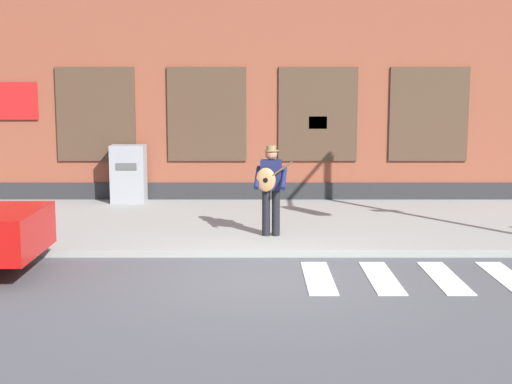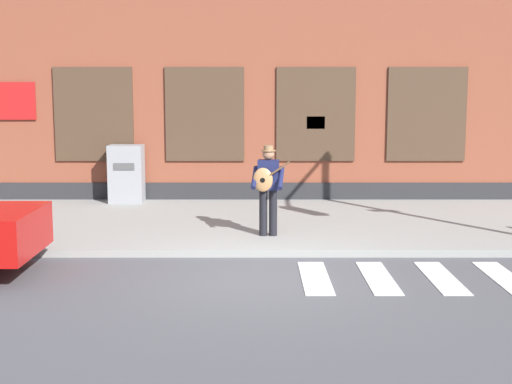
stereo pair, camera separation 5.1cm
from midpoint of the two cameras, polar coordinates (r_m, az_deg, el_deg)
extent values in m
plane|color=#4C4C51|center=(10.84, 0.43, -6.93)|extent=(160.00, 160.00, 0.00)
cube|color=gray|center=(14.82, 0.24, -2.50)|extent=(28.00, 5.54, 0.14)
cube|color=brown|center=(19.35, 0.12, 11.02)|extent=(28.00, 4.00, 7.53)
cube|color=#28282B|center=(17.50, 0.16, -0.14)|extent=(28.00, 0.04, 0.55)
cube|color=#473323|center=(17.74, -13.03, 6.07)|extent=(1.91, 0.06, 2.26)
cube|color=black|center=(17.74, -13.04, 6.07)|extent=(1.79, 0.03, 2.14)
cube|color=#473323|center=(17.35, -4.30, 6.22)|extent=(1.91, 0.06, 2.26)
cube|color=black|center=(17.34, -4.30, 6.22)|extent=(1.79, 0.03, 2.14)
cube|color=#473323|center=(17.37, 4.63, 6.22)|extent=(1.91, 0.06, 2.26)
cube|color=black|center=(17.36, 4.63, 6.22)|extent=(1.79, 0.03, 2.14)
cube|color=#473323|center=(17.80, 13.32, 6.07)|extent=(1.91, 0.06, 2.26)
cube|color=black|center=(17.79, 13.33, 6.07)|extent=(1.79, 0.03, 2.14)
cube|color=red|center=(18.30, -19.52, 6.88)|extent=(1.40, 0.04, 0.90)
cube|color=yellow|center=(17.36, 4.62, 5.55)|extent=(0.44, 0.02, 0.30)
cube|color=silver|center=(10.91, 4.63, -6.83)|extent=(0.42, 1.90, 0.01)
cube|color=silver|center=(11.03, 9.62, -6.75)|extent=(0.42, 1.90, 0.01)
cube|color=silver|center=(11.23, 14.46, -6.62)|extent=(0.42, 1.90, 0.01)
cube|color=silver|center=(11.51, 19.10, -6.46)|extent=(0.42, 1.90, 0.01)
cube|color=silver|center=(11.93, -16.73, -2.24)|extent=(0.06, 0.24, 0.12)
cube|color=silver|center=(10.85, -18.36, -3.34)|extent=(0.06, 0.24, 0.12)
cylinder|color=black|center=(13.19, 1.23, -1.67)|extent=(0.15, 0.15, 0.86)
cylinder|color=black|center=(13.18, 0.44, -1.67)|extent=(0.15, 0.15, 0.86)
cube|color=#191E47|center=(13.09, 0.85, 1.38)|extent=(0.40, 0.26, 0.56)
sphere|color=#9E7051|center=(13.05, 0.85, 3.07)|extent=(0.22, 0.22, 0.22)
cylinder|color=olive|center=(13.04, 0.85, 3.33)|extent=(0.28, 0.28, 0.02)
cylinder|color=olive|center=(13.04, 0.85, 3.55)|extent=(0.18, 0.18, 0.09)
cylinder|color=#191E47|center=(12.98, 1.86, 1.14)|extent=(0.15, 0.52, 0.39)
cylinder|color=#191E47|center=(13.02, -0.25, 1.17)|extent=(0.15, 0.52, 0.39)
ellipsoid|color=#B77F4C|center=(12.93, 0.41, 0.98)|extent=(0.37, 0.16, 0.44)
cylinder|color=black|center=(12.87, 0.38, 0.95)|extent=(0.09, 0.02, 0.09)
cylinder|color=brown|center=(12.86, 1.56, 1.75)|extent=(0.47, 0.09, 0.34)
cube|color=gray|center=(17.28, -10.50, 1.44)|extent=(0.80, 0.57, 1.37)
cube|color=#4C4C4C|center=(16.96, -10.70, 2.01)|extent=(0.48, 0.02, 0.16)
camera|label=1|loc=(0.03, -90.12, -0.02)|focal=50.00mm
camera|label=2|loc=(0.03, 89.88, 0.02)|focal=50.00mm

